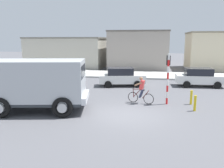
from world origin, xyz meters
name	(u,v)px	position (x,y,z in m)	size (l,w,h in m)	color
ground_plane	(128,115)	(0.00, 0.00, 0.00)	(120.00, 120.00, 0.00)	#56565B
sidewalk_far	(142,75)	(0.00, 14.26, 0.08)	(80.00, 5.00, 0.16)	#ADADA8
truck_foreground	(38,82)	(-5.11, -0.09, 1.67)	(5.79, 3.60, 2.90)	#B2B7BC
cyclist	(141,90)	(0.54, 2.54, 0.86)	(1.68, 0.62, 1.72)	black
traffic_light_pole	(168,72)	(2.17, 2.71, 2.07)	(0.24, 0.43, 3.20)	red
car_red_near	(199,77)	(5.24, 8.94, 0.82)	(4.08, 2.04, 1.60)	white
car_white_mid	(121,77)	(-1.48, 7.96, 0.82)	(4.28, 2.54, 1.60)	white
bollard_near	(195,103)	(3.67, 1.44, 0.45)	(0.14, 0.14, 0.90)	gold
bollard_far	(191,97)	(3.67, 2.84, 0.45)	(0.14, 0.14, 0.90)	gold
building_corner_left	(68,52)	(-11.28, 20.79, 2.18)	(10.99, 6.83, 4.36)	#B2AD9E
building_mid_block	(139,50)	(-0.83, 21.19, 2.62)	(8.05, 7.33, 5.23)	#9E9389
building_corner_right	(217,51)	(9.78, 21.99, 2.53)	(7.99, 7.07, 5.05)	beige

